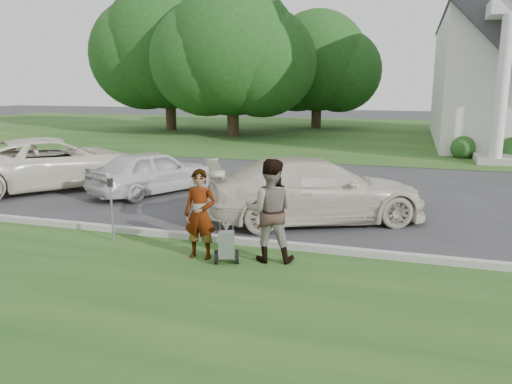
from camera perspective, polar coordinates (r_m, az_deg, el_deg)
The scene contains 14 objects.
ground at distance 9.98m, azimuth -2.52°, elevation -7.01°, with size 120.00×120.00×0.00m, color #333335.
grass_strip at distance 7.44m, azimuth -10.63°, elevation -14.10°, with size 80.00×7.00×0.01m, color #1C4919.
church_lawn at distance 36.15m, azimuth 12.26°, elevation 6.66°, with size 80.00×30.00×0.01m, color #1C4919.
curb at distance 10.45m, azimuth -1.49°, elevation -5.68°, with size 80.00×0.18×0.15m, color #9E9E93.
tree_left at distance 32.88m, azimuth -2.74°, elevation 15.31°, with size 10.63×8.40×9.71m.
tree_far at distance 38.06m, azimuth -9.97°, elevation 15.59°, with size 11.64×9.20×10.73m.
tree_back at distance 39.54m, azimuth 7.02°, elevation 14.14°, with size 9.61×7.60×8.89m.
striping_cart at distance 9.31m, azimuth -3.40°, elevation -6.11°, with size 0.65×0.96×0.83m.
person_left at distance 9.51m, azimuth -6.40°, elevation -2.63°, with size 0.63×0.41×1.72m, color #999999.
person_right at distance 9.28m, azimuth 1.60°, elevation -2.20°, with size 0.94×0.74×1.94m, color #999999.
parking_meter_near at distance 10.88m, azimuth -16.21°, elevation -1.06°, with size 0.10×0.09×1.39m.
car_a at distance 17.35m, azimuth -22.09°, elevation 3.11°, with size 2.72×5.90×1.64m, color silver.
car_b at distance 15.57m, azimuth -11.66°, elevation 2.30°, with size 1.61×3.99×1.36m, color silver.
car_c at distance 12.20m, azimuth 6.88°, elevation 0.23°, with size 2.17×5.33×1.55m, color beige.
Camera 1 is at (3.23, -8.86, 3.26)m, focal length 35.00 mm.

